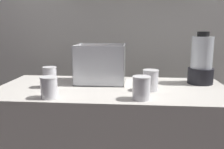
% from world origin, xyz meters
% --- Properties ---
extents(back_wall_unit, '(2.60, 0.24, 2.50)m').
position_xyz_m(back_wall_unit, '(0.00, 0.77, 1.27)').
color(back_wall_unit, silver).
rests_on(back_wall_unit, ground_plane).
extents(carrot_display_bin, '(0.32, 0.25, 0.25)m').
position_xyz_m(carrot_display_bin, '(-0.09, 0.13, 0.98)').
color(carrot_display_bin, white).
rests_on(carrot_display_bin, counter).
extents(blender_pitcher, '(0.16, 0.16, 0.33)m').
position_xyz_m(blender_pitcher, '(0.56, 0.16, 1.04)').
color(blender_pitcher, black).
rests_on(blender_pitcher, counter).
extents(juice_cup_beet_far_left, '(0.08, 0.08, 0.13)m').
position_xyz_m(juice_cup_beet_far_left, '(-0.37, -0.03, 0.96)').
color(juice_cup_beet_far_left, white).
rests_on(juice_cup_beet_far_left, counter).
extents(juice_cup_beet_left, '(0.09, 0.09, 0.11)m').
position_xyz_m(juice_cup_beet_left, '(-0.30, -0.25, 0.95)').
color(juice_cup_beet_left, white).
rests_on(juice_cup_beet_left, counter).
extents(juice_cup_pomegranate_middle, '(0.09, 0.09, 0.12)m').
position_xyz_m(juice_cup_pomegranate_middle, '(0.17, -0.23, 0.95)').
color(juice_cup_pomegranate_middle, white).
rests_on(juice_cup_pomegranate_middle, counter).
extents(juice_cup_beet_right, '(0.09, 0.09, 0.12)m').
position_xyz_m(juice_cup_beet_right, '(0.23, -0.05, 0.95)').
color(juice_cup_beet_right, white).
rests_on(juice_cup_beet_right, counter).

